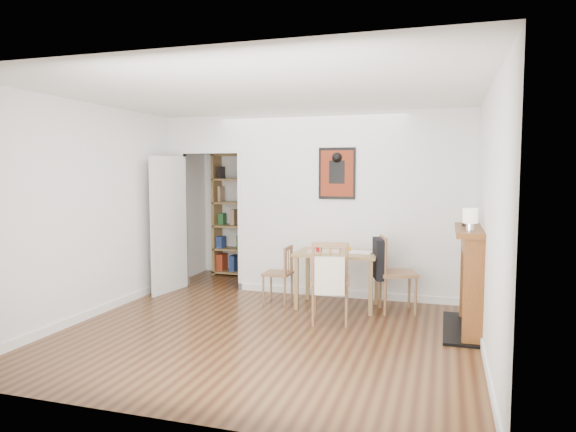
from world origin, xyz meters
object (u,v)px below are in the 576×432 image
(chair_right, at_px, (396,273))
(fireplace, at_px, (472,276))
(bookshelf, at_px, (239,215))
(notebook, at_px, (360,252))
(ceramic_jar_a, at_px, (467,221))
(chair_left, at_px, (278,274))
(mantel_lamp, at_px, (470,217))
(dining_table, at_px, (337,259))
(orange_fruit, at_px, (348,249))
(chair_front, at_px, (330,281))
(red_glass, at_px, (319,248))
(ceramic_jar_b, at_px, (466,220))

(chair_right, xyz_separation_m, fireplace, (0.88, -0.53, 0.11))
(bookshelf, relative_size, notebook, 6.58)
(ceramic_jar_a, bearing_deg, chair_left, 170.92)
(mantel_lamp, distance_m, ceramic_jar_a, 0.56)
(chair_left, distance_m, notebook, 1.16)
(dining_table, relative_size, bookshelf, 0.51)
(orange_fruit, xyz_separation_m, notebook, (0.16, -0.03, -0.03))
(mantel_lamp, bearing_deg, notebook, 142.83)
(chair_right, bearing_deg, chair_front, -134.85)
(chair_left, xyz_separation_m, orange_fruit, (0.95, 0.07, 0.38))
(notebook, bearing_deg, chair_front, -106.95)
(orange_fruit, bearing_deg, ceramic_jar_a, -17.45)
(bookshelf, bearing_deg, chair_left, -52.79)
(chair_left, bearing_deg, bookshelf, 127.21)
(bookshelf, xyz_separation_m, red_glass, (1.81, -1.68, -0.26))
(dining_table, height_order, notebook, notebook)
(chair_front, bearing_deg, notebook, 73.05)
(fireplace, bearing_deg, notebook, 156.77)
(chair_front, height_order, fireplace, fireplace)
(chair_left, bearing_deg, ceramic_jar_b, -4.81)
(orange_fruit, relative_size, notebook, 0.25)
(ceramic_jar_b, bearing_deg, red_glass, 175.68)
(red_glass, bearing_deg, fireplace, -14.23)
(chair_front, distance_m, ceramic_jar_b, 1.74)
(dining_table, xyz_separation_m, ceramic_jar_a, (1.56, -0.39, 0.58))
(mantel_lamp, height_order, ceramic_jar_b, mantel_lamp)
(red_glass, height_order, notebook, red_glass)
(notebook, height_order, mantel_lamp, mantel_lamp)
(orange_fruit, height_order, ceramic_jar_a, ceramic_jar_a)
(chair_front, xyz_separation_m, ceramic_jar_b, (1.50, 0.50, 0.71))
(bookshelf, height_order, mantel_lamp, bookshelf)
(ceramic_jar_a, height_order, ceramic_jar_b, ceramic_jar_a)
(chair_left, xyz_separation_m, fireplace, (2.45, -0.54, 0.22))
(dining_table, relative_size, ceramic_jar_a, 8.80)
(chair_front, bearing_deg, mantel_lamp, -8.86)
(red_glass, relative_size, notebook, 0.31)
(ceramic_jar_a, bearing_deg, fireplace, -66.39)
(fireplace, bearing_deg, chair_left, 167.64)
(chair_right, xyz_separation_m, red_glass, (-0.99, -0.06, 0.28))
(chair_left, distance_m, ceramic_jar_a, 2.55)
(bookshelf, bearing_deg, mantel_lamp, -35.16)
(fireplace, xyz_separation_m, orange_fruit, (-1.50, 0.61, 0.15))
(red_glass, distance_m, ceramic_jar_b, 1.85)
(ceramic_jar_a, bearing_deg, mantel_lamp, -88.58)
(chair_left, bearing_deg, mantel_lamp, -21.37)
(chair_front, distance_m, bookshelf, 3.18)
(orange_fruit, bearing_deg, chair_front, -94.81)
(chair_front, height_order, bookshelf, bookshelf)
(dining_table, relative_size, red_glass, 10.72)
(chair_right, height_order, ceramic_jar_a, ceramic_jar_a)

